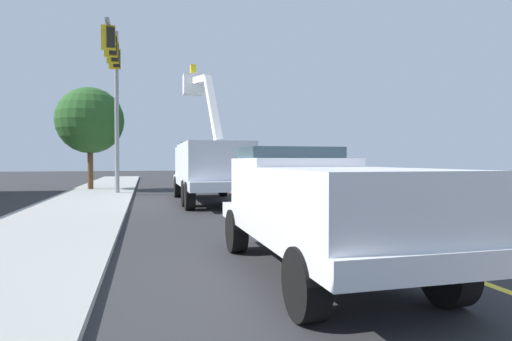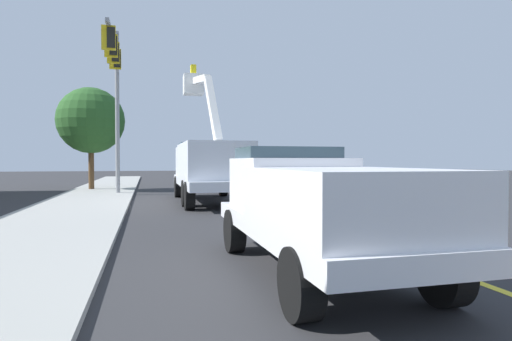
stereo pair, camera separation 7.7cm
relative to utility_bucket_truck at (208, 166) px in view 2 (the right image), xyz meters
The scene contains 11 objects.
ground 2.83m from the utility_bucket_truck, 113.34° to the right, with size 120.00×120.00×0.00m, color #2D2D30.
sidewalk_far_side 5.41m from the utility_bucket_truck, 100.87° to the left, with size 60.00×3.60×0.12m, color #9E9E99.
lane_centre_stripe 2.83m from the utility_bucket_truck, 113.34° to the right, with size 50.00×0.16×0.01m, color yellow.
utility_bucket_truck is the anchor object (origin of this frame).
service_pickup_truck 12.17m from the utility_bucket_truck, behind, with size 5.61×2.22×2.06m.
passing_minivan 9.24m from the utility_bucket_truck, 34.27° to the right, with size 4.81×1.98×1.69m.
traffic_cone_mid_front 9.15m from the utility_bucket_truck, 168.44° to the right, with size 0.40×0.40×0.85m.
traffic_cone_mid_rear 3.86m from the utility_bucket_truck, 148.09° to the right, with size 0.40×0.40×0.85m.
traffic_cone_trailing 4.54m from the utility_bucket_truck, 25.53° to the right, with size 0.40×0.40×0.88m.
traffic_signal_mast 6.67m from the utility_bucket_truck, 53.61° to the left, with size 5.71×0.59×8.57m.
street_tree_right 10.50m from the utility_bucket_truck, 35.34° to the left, with size 3.91×3.91×6.15m.
Camera 2 is at (-17.49, 4.62, 1.81)m, focal length 29.54 mm.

